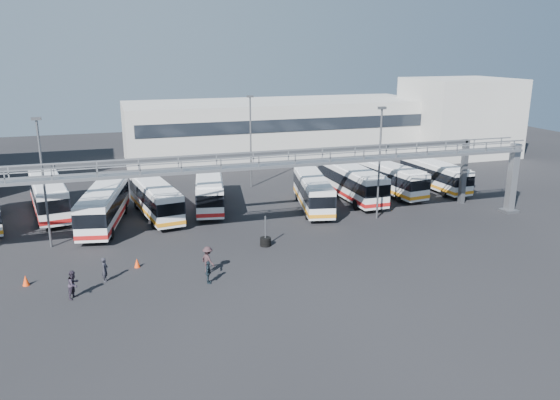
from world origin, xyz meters
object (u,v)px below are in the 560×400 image
object	(u,v)px
pedestrian_a	(105,270)
pedestrian_c	(208,260)
pedestrian_d	(208,272)
cone_left	(26,280)
bus_8	(389,177)
light_pole_mid	(380,157)
bus_2	(104,205)
bus_6	(313,191)
bus_7	(351,181)
bus_1	(48,195)
light_pole_left	(43,176)
bus_4	(209,190)
tire_stack	(265,241)
bus_3	(155,198)
light_pole_back	(251,137)
bus_9	(435,174)
cone_right	(137,263)
pedestrian_b	(74,284)

from	to	relation	value
pedestrian_a	pedestrian_c	xyz separation A→B (m)	(6.83, -0.71, 0.14)
pedestrian_d	cone_left	distance (m)	12.03
pedestrian_a	cone_left	xyz separation A→B (m)	(-5.03, 0.89, -0.48)
bus_8	pedestrian_d	xyz separation A→B (m)	(-22.75, -17.33, -1.01)
light_pole_mid	bus_2	xyz separation A→B (m)	(-23.88, 5.18, -3.84)
bus_6	pedestrian_d	world-z (taller)	bus_6
pedestrian_a	pedestrian_d	bearing A→B (deg)	-94.63
bus_7	bus_1	bearing A→B (deg)	171.94
bus_6	cone_left	bearing A→B (deg)	-144.09
bus_7	light_pole_left	bearing A→B (deg)	-169.57
bus_4	pedestrian_d	bearing A→B (deg)	-90.99
light_pole_left	pedestrian_d	bearing A→B (deg)	-45.13
light_pole_mid	tire_stack	bearing A→B (deg)	-161.72
pedestrian_d	tire_stack	xyz separation A→B (m)	(5.62, 5.71, -0.37)
bus_1	pedestrian_a	size ratio (longest dim) A/B	7.02
light_pole_mid	bus_7	size ratio (longest dim) A/B	0.89
bus_7	tire_stack	distance (m)	16.36
bus_6	bus_3	bearing A→B (deg)	-175.90
bus_3	light_pole_back	bearing A→B (deg)	27.26
light_pole_mid	bus_8	distance (m)	10.16
bus_9	tire_stack	bearing A→B (deg)	-156.58
bus_2	bus_4	world-z (taller)	bus_2
bus_7	pedestrian_a	world-z (taller)	bus_7
light_pole_mid	bus_3	size ratio (longest dim) A/B	0.93
bus_8	pedestrian_d	bearing A→B (deg)	-150.17
bus_2	tire_stack	world-z (taller)	bus_2
bus_7	pedestrian_c	world-z (taller)	bus_7
light_pole_left	cone_left	distance (m)	9.12
bus_4	bus_7	size ratio (longest dim) A/B	0.97
light_pole_left	bus_4	bearing A→B (deg)	27.01
light_pole_mid	bus_4	world-z (taller)	light_pole_mid
bus_3	cone_right	distance (m)	12.37
light_pole_back	tire_stack	world-z (taller)	light_pole_back
bus_6	cone_left	distance (m)	26.91
pedestrian_d	cone_right	distance (m)	6.14
light_pole_mid	pedestrian_d	xyz separation A→B (m)	(-17.44, -9.61, -4.94)
bus_6	bus_9	xyz separation A→B (m)	(15.57, 3.05, -0.08)
bus_7	pedestrian_b	distance (m)	30.83
bus_7	pedestrian_d	distance (m)	24.31
light_pole_left	bus_1	xyz separation A→B (m)	(-0.79, 9.38, -3.80)
bus_6	cone_left	size ratio (longest dim) A/B	15.20
bus_3	bus_4	xyz separation A→B (m)	(5.30, 1.42, 0.03)
bus_6	pedestrian_c	distance (m)	17.90
bus_1	cone_right	distance (m)	17.26
bus_4	cone_right	world-z (taller)	bus_4
bus_1	bus_3	world-z (taller)	bus_1
tire_stack	bus_9	bearing A→B (deg)	27.07
pedestrian_d	tire_stack	distance (m)	8.02
bus_4	bus_8	world-z (taller)	bus_4
bus_7	bus_8	world-z (taller)	bus_7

